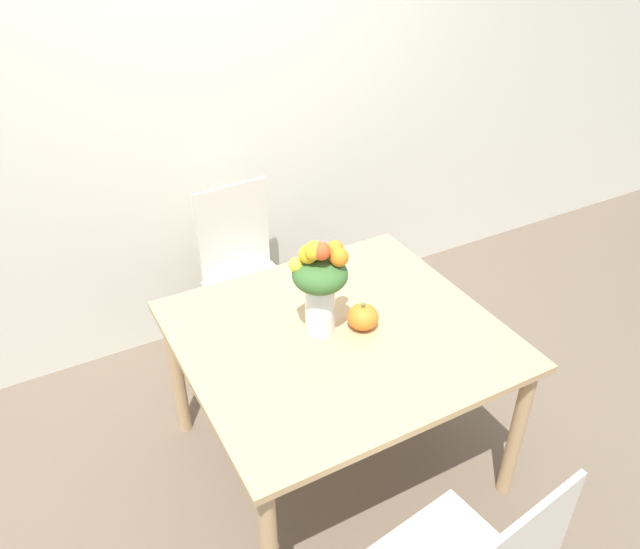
{
  "coord_description": "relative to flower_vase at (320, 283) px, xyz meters",
  "views": [
    {
      "loc": [
        -1.0,
        -1.68,
        2.3
      ],
      "look_at": [
        -0.06,
        0.05,
        1.01
      ],
      "focal_mm": 35.0,
      "sensor_mm": 36.0,
      "label": 1
    }
  ],
  "objects": [
    {
      "name": "dining_chair_near_window",
      "position": [
        0.03,
        0.87,
        -0.48
      ],
      "size": [
        0.45,
        0.45,
        0.96
      ],
      "rotation": [
        0.0,
        0.0,
        0.06
      ],
      "color": "silver",
      "rests_on": "ground_plane"
    },
    {
      "name": "wall_back",
      "position": [
        0.06,
        1.21,
        0.38
      ],
      "size": [
        8.0,
        0.06,
        2.7
      ],
      "color": "silver",
      "rests_on": "ground_plane"
    },
    {
      "name": "dining_table",
      "position": [
        0.06,
        -0.04,
        -0.32
      ],
      "size": [
        1.23,
        1.13,
        0.74
      ],
      "color": "tan",
      "rests_on": "ground_plane"
    },
    {
      "name": "pumpkin",
      "position": [
        0.16,
        -0.06,
        -0.18
      ],
      "size": [
        0.13,
        0.13,
        0.12
      ],
      "color": "orange",
      "rests_on": "dining_table"
    },
    {
      "name": "ground_plane",
      "position": [
        0.06,
        -0.04,
        -0.97
      ],
      "size": [
        12.0,
        12.0,
        0.0
      ],
      "primitive_type": "plane",
      "color": "brown"
    },
    {
      "name": "flower_vase",
      "position": [
        0.0,
        0.0,
        0.0
      ],
      "size": [
        0.24,
        0.21,
        0.43
      ],
      "color": "silver",
      "rests_on": "dining_table"
    }
  ]
}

